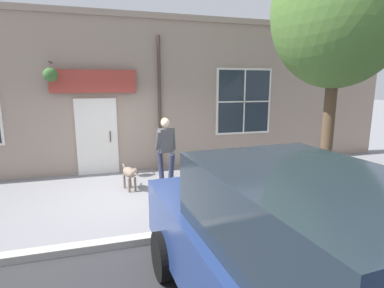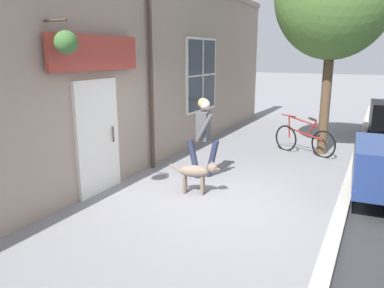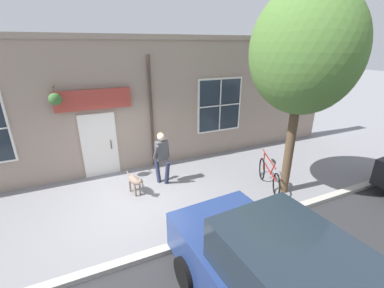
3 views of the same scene
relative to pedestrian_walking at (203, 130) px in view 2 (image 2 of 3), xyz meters
The scene contains 5 objects.
ground_plane 1.69m from the pedestrian_walking, 53.46° to the right, with size 90.00×90.00×0.00m, color gray.
storefront_facade 2.24m from the pedestrian_walking, 144.39° to the right, with size 0.95×18.00×4.39m.
pedestrian_walking is the anchor object (origin of this frame).
dog_on_leash 1.13m from the pedestrian_walking, 71.75° to the right, with size 0.96×0.38×0.64m.
leaning_bicycle 3.33m from the pedestrian_walking, 62.32° to the left, with size 1.65×0.64×1.01m.
Camera 2 is at (2.38, -5.73, 2.55)m, focal length 35.00 mm.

